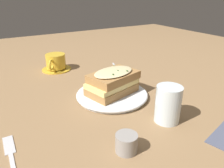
{
  "coord_description": "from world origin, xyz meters",
  "views": [
    {
      "loc": [
        0.33,
        0.53,
        0.32
      ],
      "look_at": [
        0.01,
        -0.02,
        0.05
      ],
      "focal_mm": 35.0,
      "sensor_mm": 36.0,
      "label": 1
    }
  ],
  "objects": [
    {
      "name": "dinner_plate",
      "position": [
        0.01,
        -0.02,
        0.01
      ],
      "size": [
        0.23,
        0.23,
        0.02
      ],
      "color": "white",
      "rests_on": "ground_plane"
    },
    {
      "name": "teacup_with_saucer",
      "position": [
        0.08,
        -0.37,
        0.03
      ],
      "size": [
        0.12,
        0.12,
        0.07
      ],
      "rotation": [
        0.0,
        0.0,
        0.92
      ],
      "color": "gold",
      "rests_on": "ground_plane"
    },
    {
      "name": "sandwich",
      "position": [
        0.01,
        -0.02,
        0.05
      ],
      "size": [
        0.18,
        0.14,
        0.08
      ],
      "rotation": [
        0.0,
        0.0,
        0.25
      ],
      "color": "#A37542",
      "rests_on": "dinner_plate"
    },
    {
      "name": "water_glass",
      "position": [
        -0.05,
        0.18,
        0.05
      ],
      "size": [
        0.07,
        0.07,
        0.1
      ],
      "primitive_type": "cylinder",
      "color": "silver",
      "rests_on": "ground_plane"
    },
    {
      "name": "ground_plane",
      "position": [
        0.0,
        0.0,
        0.0
      ],
      "size": [
        2.4,
        2.4,
        0.0
      ],
      "primitive_type": "plane",
      "color": "olive"
    },
    {
      "name": "condiment_pot",
      "position": [
        0.11,
        0.22,
        0.02
      ],
      "size": [
        0.05,
        0.05,
        0.04
      ],
      "primitive_type": "cylinder",
      "color": "gray",
      "rests_on": "ground_plane"
    },
    {
      "name": "spoon",
      "position": [
        -0.13,
        -0.2,
        0.0
      ],
      "size": [
        0.08,
        0.17,
        0.01
      ],
      "rotation": [
        0.0,
        0.0,
        5.93
      ],
      "color": "silver",
      "rests_on": "ground_plane"
    },
    {
      "name": "fork",
      "position": [
        0.33,
        0.1,
        0.0
      ],
      "size": [
        0.02,
        0.18,
        0.0
      ],
      "rotation": [
        0.0,
        0.0,
        3.11
      ],
      "color": "silver",
      "rests_on": "ground_plane"
    }
  ]
}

